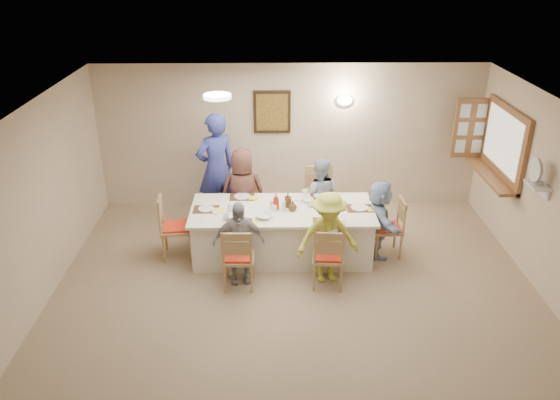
{
  "coord_description": "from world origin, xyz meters",
  "views": [
    {
      "loc": [
        -0.31,
        -5.37,
        4.22
      ],
      "look_at": [
        -0.2,
        1.4,
        1.05
      ],
      "focal_mm": 35.0,
      "sensor_mm": 36.0,
      "label": 1
    }
  ],
  "objects_px": {
    "chair_front_right": "(328,255)",
    "diner_back_right": "(320,197)",
    "chair_front_left": "(238,256)",
    "diner_front_right": "(328,238)",
    "diner_back_left": "(243,193)",
    "condiment_ketchup": "(276,202)",
    "chair_right_end": "(387,227)",
    "chair_back_left": "(244,204)",
    "caregiver": "(216,169)",
    "serving_hatch": "(504,143)",
    "chair_left_end": "(176,227)",
    "dining_table": "(282,232)",
    "diner_front_left": "(239,242)",
    "diner_right_end": "(379,219)",
    "chair_back_right": "(319,200)",
    "desk_fan": "(537,175)"
  },
  "relations": [
    {
      "from": "diner_back_left",
      "to": "chair_back_left",
      "type": "bearing_deg",
      "value": -92.98
    },
    {
      "from": "chair_front_right",
      "to": "chair_right_end",
      "type": "xyz_separation_m",
      "value": [
        0.95,
        0.8,
        -0.0
      ]
    },
    {
      "from": "serving_hatch",
      "to": "chair_left_end",
      "type": "height_order",
      "value": "serving_hatch"
    },
    {
      "from": "serving_hatch",
      "to": "diner_right_end",
      "type": "height_order",
      "value": "serving_hatch"
    },
    {
      "from": "chair_left_end",
      "to": "condiment_ketchup",
      "type": "bearing_deg",
      "value": -96.08
    },
    {
      "from": "chair_front_left",
      "to": "diner_front_right",
      "type": "xyz_separation_m",
      "value": [
        1.2,
        0.12,
        0.2
      ]
    },
    {
      "from": "chair_front_left",
      "to": "chair_front_right",
      "type": "height_order",
      "value": "chair_front_left"
    },
    {
      "from": "dining_table",
      "to": "chair_front_right",
      "type": "xyz_separation_m",
      "value": [
        0.6,
        -0.8,
        0.08
      ]
    },
    {
      "from": "diner_back_left",
      "to": "chair_left_end",
      "type": "bearing_deg",
      "value": 32.61
    },
    {
      "from": "chair_right_end",
      "to": "diner_front_left",
      "type": "relative_size",
      "value": 0.76
    },
    {
      "from": "diner_front_left",
      "to": "diner_right_end",
      "type": "xyz_separation_m",
      "value": [
        2.02,
        0.68,
        -0.01
      ]
    },
    {
      "from": "diner_back_right",
      "to": "condiment_ketchup",
      "type": "height_order",
      "value": "diner_back_right"
    },
    {
      "from": "chair_front_left",
      "to": "chair_right_end",
      "type": "bearing_deg",
      "value": -158.49
    },
    {
      "from": "chair_front_left",
      "to": "chair_right_end",
      "type": "xyz_separation_m",
      "value": [
        2.15,
        0.8,
        -0.01
      ]
    },
    {
      "from": "chair_back_right",
      "to": "diner_front_right",
      "type": "xyz_separation_m",
      "value": [
        -0.0,
        -1.48,
        0.14
      ]
    },
    {
      "from": "dining_table",
      "to": "diner_front_left",
      "type": "relative_size",
      "value": 2.22
    },
    {
      "from": "diner_back_left",
      "to": "diner_right_end",
      "type": "xyz_separation_m",
      "value": [
        2.02,
        -0.68,
        -0.13
      ]
    },
    {
      "from": "chair_left_end",
      "to": "caregiver",
      "type": "distance_m",
      "value": 1.33
    },
    {
      "from": "diner_front_right",
      "to": "diner_right_end",
      "type": "bearing_deg",
      "value": 29.0
    },
    {
      "from": "dining_table",
      "to": "diner_front_right",
      "type": "height_order",
      "value": "diner_front_right"
    },
    {
      "from": "dining_table",
      "to": "chair_right_end",
      "type": "height_order",
      "value": "chair_right_end"
    },
    {
      "from": "chair_back_left",
      "to": "chair_left_end",
      "type": "relative_size",
      "value": 0.95
    },
    {
      "from": "serving_hatch",
      "to": "chair_front_right",
      "type": "bearing_deg",
      "value": -151.78
    },
    {
      "from": "chair_front_left",
      "to": "diner_right_end",
      "type": "relative_size",
      "value": 0.78
    },
    {
      "from": "chair_front_right",
      "to": "caregiver",
      "type": "bearing_deg",
      "value": -44.87
    },
    {
      "from": "dining_table",
      "to": "diner_front_left",
      "type": "bearing_deg",
      "value": -131.42
    },
    {
      "from": "serving_hatch",
      "to": "diner_front_left",
      "type": "relative_size",
      "value": 1.26
    },
    {
      "from": "chair_left_end",
      "to": "diner_right_end",
      "type": "height_order",
      "value": "diner_right_end"
    },
    {
      "from": "diner_back_right",
      "to": "diner_right_end",
      "type": "distance_m",
      "value": 1.07
    },
    {
      "from": "dining_table",
      "to": "chair_front_right",
      "type": "height_order",
      "value": "chair_front_right"
    },
    {
      "from": "chair_front_right",
      "to": "diner_back_right",
      "type": "bearing_deg",
      "value": -85.1
    },
    {
      "from": "diner_right_end",
      "to": "chair_front_right",
      "type": "bearing_deg",
      "value": 130.62
    },
    {
      "from": "chair_back_right",
      "to": "diner_front_left",
      "type": "bearing_deg",
      "value": -127.77
    },
    {
      "from": "caregiver",
      "to": "chair_front_left",
      "type": "bearing_deg",
      "value": 71.52
    },
    {
      "from": "serving_hatch",
      "to": "diner_back_right",
      "type": "relative_size",
      "value": 1.17
    },
    {
      "from": "desk_fan",
      "to": "chair_back_left",
      "type": "bearing_deg",
      "value": 159.27
    },
    {
      "from": "chair_front_right",
      "to": "diner_right_end",
      "type": "relative_size",
      "value": 0.77
    },
    {
      "from": "chair_back_left",
      "to": "diner_front_right",
      "type": "xyz_separation_m",
      "value": [
        1.2,
        -1.48,
        0.19
      ]
    },
    {
      "from": "diner_right_end",
      "to": "caregiver",
      "type": "bearing_deg",
      "value": 61.36
    },
    {
      "from": "desk_fan",
      "to": "diner_right_end",
      "type": "xyz_separation_m",
      "value": [
        -1.84,
        0.66,
        -0.96
      ]
    },
    {
      "from": "diner_front_left",
      "to": "condiment_ketchup",
      "type": "xyz_separation_m",
      "value": [
        0.51,
        0.67,
        0.29
      ]
    },
    {
      "from": "dining_table",
      "to": "chair_right_end",
      "type": "xyz_separation_m",
      "value": [
        1.55,
        0.0,
        0.07
      ]
    },
    {
      "from": "diner_back_left",
      "to": "condiment_ketchup",
      "type": "height_order",
      "value": "diner_back_left"
    },
    {
      "from": "desk_fan",
      "to": "diner_right_end",
      "type": "relative_size",
      "value": 0.25
    },
    {
      "from": "chair_back_left",
      "to": "caregiver",
      "type": "xyz_separation_m",
      "value": [
        -0.45,
        0.35,
        0.47
      ]
    },
    {
      "from": "chair_back_right",
      "to": "chair_left_end",
      "type": "distance_m",
      "value": 2.29
    },
    {
      "from": "dining_table",
      "to": "chair_front_right",
      "type": "distance_m",
      "value": 1.0
    },
    {
      "from": "serving_hatch",
      "to": "chair_front_left",
      "type": "height_order",
      "value": "serving_hatch"
    },
    {
      "from": "diner_front_left",
      "to": "chair_left_end",
      "type": "bearing_deg",
      "value": 136.51
    },
    {
      "from": "chair_front_right",
      "to": "diner_back_left",
      "type": "xyz_separation_m",
      "value": [
        -1.2,
        1.48,
        0.26
      ]
    }
  ]
}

